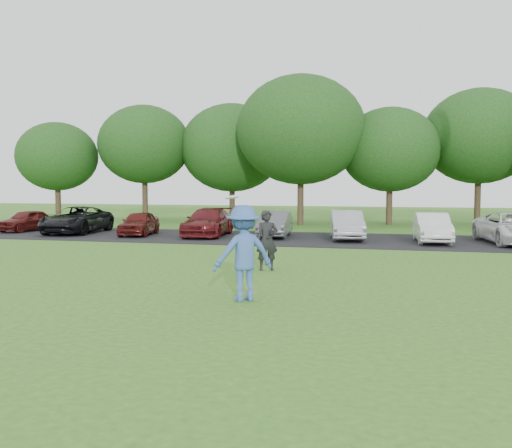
{
  "coord_description": "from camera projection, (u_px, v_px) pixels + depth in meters",
  "views": [
    {
      "loc": [
        3.77,
        -11.12,
        2.36
      ],
      "look_at": [
        0.0,
        3.5,
        1.3
      ],
      "focal_mm": 40.0,
      "sensor_mm": 36.0,
      "label": 1
    }
  ],
  "objects": [
    {
      "name": "camera_bystander",
      "position": [
        267.0,
        240.0,
        15.54
      ],
      "size": [
        0.7,
        0.59,
        1.65
      ],
      "color": "black",
      "rests_on": "ground"
    },
    {
      "name": "tree_row",
      "position": [
        364.0,
        140.0,
        33.11
      ],
      "size": [
        42.39,
        9.85,
        8.64
      ],
      "color": "#38281C",
      "rests_on": "ground"
    },
    {
      "name": "parking_lot",
      "position": [
        311.0,
        239.0,
        24.4
      ],
      "size": [
        32.0,
        6.5,
        0.03
      ],
      "primitive_type": "cube",
      "color": "black",
      "rests_on": "ground"
    },
    {
      "name": "frisbee_player",
      "position": [
        243.0,
        253.0,
        11.48
      ],
      "size": [
        1.43,
        1.33,
        2.15
      ],
      "color": "#3D60AC",
      "rests_on": "ground"
    },
    {
      "name": "ground",
      "position": [
        214.0,
        298.0,
        11.84
      ],
      "size": [
        100.0,
        100.0,
        0.0
      ],
      "primitive_type": "plane",
      "color": "#31641C",
      "rests_on": "ground"
    },
    {
      "name": "parked_cars",
      "position": [
        328.0,
        225.0,
        24.19
      ],
      "size": [
        30.92,
        4.92,
        1.26
      ],
      "color": "#4E1211",
      "rests_on": "parking_lot"
    }
  ]
}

